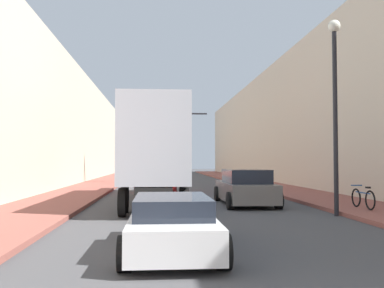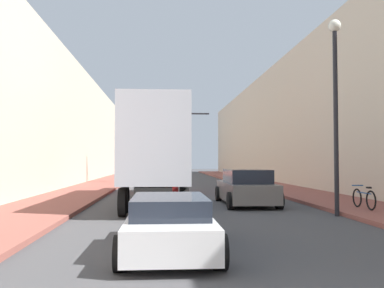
{
  "view_description": "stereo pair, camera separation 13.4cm",
  "coord_description": "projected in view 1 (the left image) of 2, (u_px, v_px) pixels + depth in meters",
  "views": [
    {
      "loc": [
        -1.75,
        -3.21,
        1.94
      ],
      "look_at": [
        -0.57,
        11.6,
        2.52
      ],
      "focal_mm": 40.0,
      "sensor_mm": 36.0,
      "label": 1
    },
    {
      "loc": [
        -1.62,
        -3.22,
        1.94
      ],
      "look_at": [
        -0.57,
        11.6,
        2.52
      ],
      "focal_mm": 40.0,
      "sensor_mm": 36.0,
      "label": 2
    }
  ],
  "objects": [
    {
      "name": "sedan_car",
      "position": [
        172.0,
        224.0,
        9.17
      ],
      "size": [
        1.99,
        4.62,
        1.19
      ],
      "color": "silver",
      "rests_on": "ground"
    },
    {
      "name": "building_left",
      "position": [
        35.0,
        123.0,
        32.45
      ],
      "size": [
        6.0,
        80.0,
        9.58
      ],
      "color": "beige",
      "rests_on": "ground"
    },
    {
      "name": "suv_car",
      "position": [
        245.0,
        188.0,
        18.89
      ],
      "size": [
        2.22,
        4.97,
        1.56
      ],
      "color": "slate",
      "rests_on": "ground"
    },
    {
      "name": "parked_bicycle",
      "position": [
        363.0,
        198.0,
        16.01
      ],
      "size": [
        0.44,
        1.82,
        0.86
      ],
      "color": "black",
      "rests_on": "sidewalk_right"
    },
    {
      "name": "semi_truck",
      "position": [
        155.0,
        152.0,
        20.52
      ],
      "size": [
        2.48,
        13.97,
        4.26
      ],
      "color": "#B2B7C1",
      "rests_on": "ground"
    },
    {
      "name": "building_right",
      "position": [
        319.0,
        121.0,
        34.23
      ],
      "size": [
        6.0,
        80.0,
        10.34
      ],
      "color": "beige",
      "rests_on": "ground"
    },
    {
      "name": "street_lamp",
      "position": [
        335.0,
        90.0,
        15.17
      ],
      "size": [
        0.44,
        0.44,
        6.98
      ],
      "color": "black",
      "rests_on": "ground"
    },
    {
      "name": "traffic_signal_gantry",
      "position": [
        145.0,
        132.0,
        36.01
      ],
      "size": [
        7.02,
        0.35,
        6.26
      ],
      "color": "black",
      "rests_on": "ground"
    },
    {
      "name": "sidewalk_right",
      "position": [
        261.0,
        185.0,
        33.65
      ],
      "size": [
        3.42,
        80.0,
        0.15
      ],
      "color": "brown",
      "rests_on": "ground"
    },
    {
      "name": "sidewalk_left",
      "position": [
        97.0,
        185.0,
        32.64
      ],
      "size": [
        3.42,
        80.0,
        0.15
      ],
      "color": "brown",
      "rests_on": "ground"
    }
  ]
}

